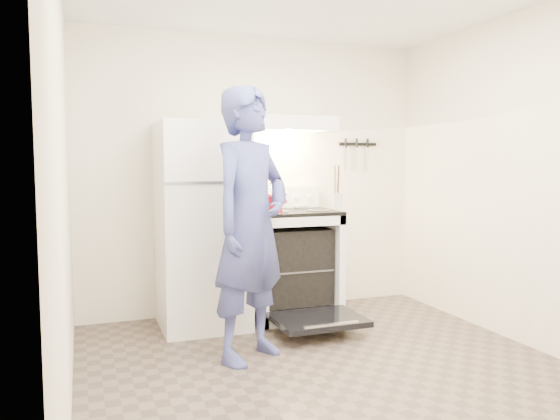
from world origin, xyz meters
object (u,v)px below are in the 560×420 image
Objects in this scene: stove_body at (291,265)px; tea_kettle at (272,193)px; person at (251,224)px; refrigerator at (202,225)px; dutch_oven at (266,205)px.

tea_kettle reaches higher than stove_body.
tea_kettle is (-0.15, 0.10, 0.64)m from stove_body.
stove_body is 1.21m from person.
person is at bearing -125.98° from stove_body.
person reaches higher than stove_body.
refrigerator is 0.68m from dutch_oven.
dutch_oven is (-0.27, -0.65, -0.05)m from tea_kettle.
dutch_oven is (0.39, -0.52, 0.20)m from refrigerator.
stove_body is 0.67m from tea_kettle.
tea_kettle is 0.16× the size of person.
dutch_oven is at bearing -53.38° from refrigerator.
refrigerator is at bearing -169.06° from tea_kettle.
person is (-0.65, -0.90, 0.49)m from stove_body.
dutch_oven is at bearing -112.82° from tea_kettle.
tea_kettle is 1.13m from person.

